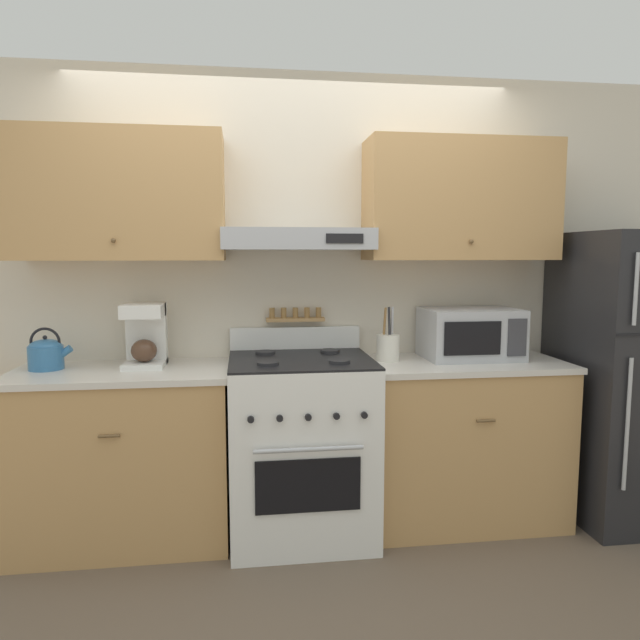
% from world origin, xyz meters
% --- Properties ---
extents(ground_plane, '(16.00, 16.00, 0.00)m').
position_xyz_m(ground_plane, '(0.00, 0.00, 0.00)').
color(ground_plane, brown).
extents(wall_back, '(5.20, 0.46, 2.55)m').
position_xyz_m(wall_back, '(-0.00, 0.58, 1.45)').
color(wall_back, beige).
rests_on(wall_back, ground_plane).
extents(counter_left, '(1.11, 0.62, 0.92)m').
position_xyz_m(counter_left, '(-0.94, 0.32, 0.46)').
color(counter_left, tan).
rests_on(counter_left, ground_plane).
extents(counter_right, '(1.10, 0.62, 0.92)m').
position_xyz_m(counter_right, '(0.93, 0.32, 0.46)').
color(counter_right, tan).
rests_on(counter_right, ground_plane).
extents(stove_range, '(0.76, 0.71, 1.10)m').
position_xyz_m(stove_range, '(0.00, 0.27, 0.49)').
color(stove_range, white).
rests_on(stove_range, ground_plane).
extents(refrigerator, '(0.69, 0.74, 1.64)m').
position_xyz_m(refrigerator, '(1.89, 0.24, 0.82)').
color(refrigerator, '#232326').
rests_on(refrigerator, ground_plane).
extents(tea_kettle, '(0.22, 0.17, 0.22)m').
position_xyz_m(tea_kettle, '(-1.32, 0.37, 1.01)').
color(tea_kettle, teal).
rests_on(tea_kettle, counter_left).
extents(coffee_maker, '(0.21, 0.25, 0.34)m').
position_xyz_m(coffee_maker, '(-0.82, 0.41, 1.09)').
color(coffee_maker, white).
rests_on(coffee_maker, counter_left).
extents(microwave, '(0.53, 0.38, 0.29)m').
position_xyz_m(microwave, '(0.99, 0.39, 1.07)').
color(microwave, '#ADAFB5').
rests_on(microwave, counter_right).
extents(utensil_crock, '(0.13, 0.13, 0.30)m').
position_xyz_m(utensil_crock, '(0.50, 0.37, 1.00)').
color(utensil_crock, silver).
rests_on(utensil_crock, counter_right).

